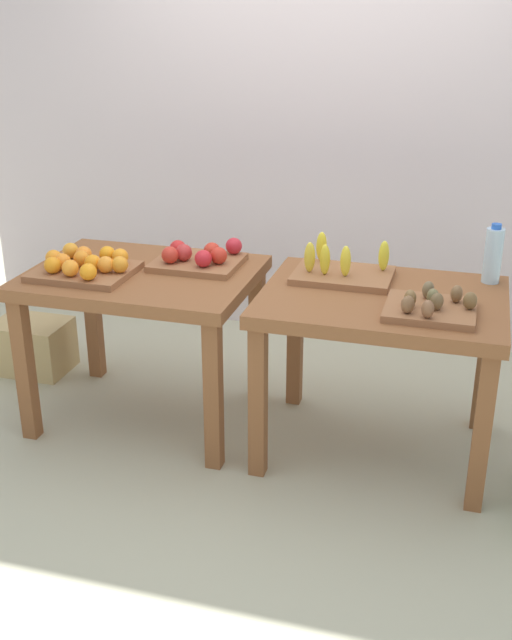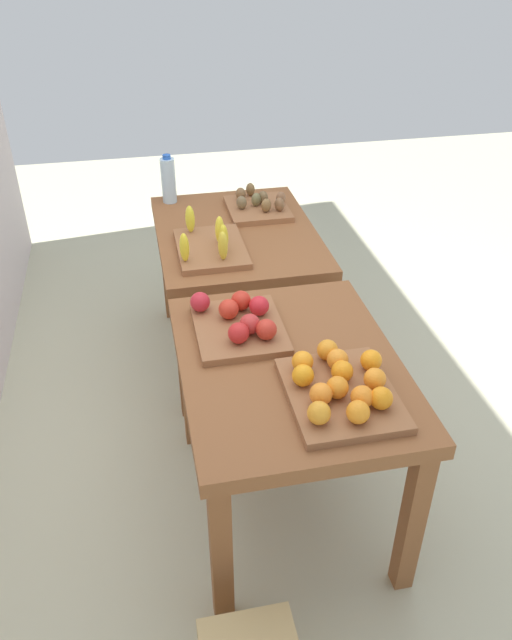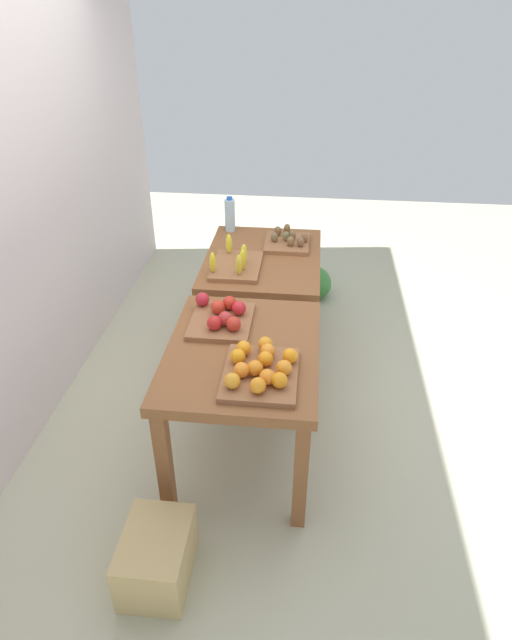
{
  "view_description": "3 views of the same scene",
  "coord_description": "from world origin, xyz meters",
  "px_view_note": "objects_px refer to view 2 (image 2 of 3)",
  "views": [
    {
      "loc": [
        0.9,
        -3.14,
        1.94
      ],
      "look_at": [
        -0.01,
        0.02,
        0.57
      ],
      "focal_mm": 43.71,
      "sensor_mm": 36.0,
      "label": 1
    },
    {
      "loc": [
        -2.33,
        0.49,
        2.16
      ],
      "look_at": [
        0.03,
        0.0,
        0.56
      ],
      "focal_mm": 35.36,
      "sensor_mm": 36.0,
      "label": 2
    },
    {
      "loc": [
        -2.83,
        -0.32,
        2.38
      ],
      "look_at": [
        0.02,
        -0.01,
        0.57
      ],
      "focal_mm": 29.97,
      "sensor_mm": 36.0,
      "label": 3
    }
  ],
  "objects_px": {
    "apple_bin": "(240,322)",
    "water_bottle": "(168,180)",
    "banana_crate": "(210,245)",
    "kiwi_bin": "(258,206)",
    "display_table_left": "(289,385)",
    "display_table_right": "(237,250)",
    "orange_bin": "(341,387)",
    "watermelon_pile": "(249,244)"
  },
  "relations": [
    {
      "from": "banana_crate",
      "to": "water_bottle",
      "type": "bearing_deg",
      "value": 11.73
    },
    {
      "from": "watermelon_pile",
      "to": "orange_bin",
      "type": "bearing_deg",
      "value": 176.71
    },
    {
      "from": "display_table_right",
      "to": "kiwi_bin",
      "type": "bearing_deg",
      "value": -36.91
    },
    {
      "from": "banana_crate",
      "to": "kiwi_bin",
      "type": "height_order",
      "value": "banana_crate"
    },
    {
      "from": "apple_bin",
      "to": "watermelon_pile",
      "type": "xyz_separation_m",
      "value": [
        1.83,
        -0.39,
        -0.61
      ]
    },
    {
      "from": "water_bottle",
      "to": "watermelon_pile",
      "type": "distance_m",
      "value": 1.02
    },
    {
      "from": "display_table_left",
      "to": "water_bottle",
      "type": "xyz_separation_m",
      "value": [
        1.56,
        0.3,
        0.24
      ]
    },
    {
      "from": "orange_bin",
      "to": "apple_bin",
      "type": "height_order",
      "value": "apple_bin"
    },
    {
      "from": "watermelon_pile",
      "to": "banana_crate",
      "type": "bearing_deg",
      "value": 160.34
    },
    {
      "from": "banana_crate",
      "to": "kiwi_bin",
      "type": "distance_m",
      "value": 0.53
    },
    {
      "from": "banana_crate",
      "to": "display_table_left",
      "type": "bearing_deg",
      "value": -169.88
    },
    {
      "from": "orange_bin",
      "to": "water_bottle",
      "type": "height_order",
      "value": "water_bottle"
    },
    {
      "from": "orange_bin",
      "to": "watermelon_pile",
      "type": "height_order",
      "value": "orange_bin"
    },
    {
      "from": "display_table_left",
      "to": "orange_bin",
      "type": "relative_size",
      "value": 2.3
    },
    {
      "from": "orange_bin",
      "to": "water_bottle",
      "type": "xyz_separation_m",
      "value": [
        1.79,
        0.41,
        0.08
      ]
    },
    {
      "from": "banana_crate",
      "to": "water_bottle",
      "type": "height_order",
      "value": "water_bottle"
    },
    {
      "from": "display_table_right",
      "to": "water_bottle",
      "type": "relative_size",
      "value": 3.88
    },
    {
      "from": "display_table_left",
      "to": "display_table_right",
      "type": "xyz_separation_m",
      "value": [
        1.12,
        0.0,
        0.0
      ]
    },
    {
      "from": "display_table_right",
      "to": "banana_crate",
      "type": "bearing_deg",
      "value": 142.55
    },
    {
      "from": "water_bottle",
      "to": "watermelon_pile",
      "type": "relative_size",
      "value": 0.45
    },
    {
      "from": "display_table_left",
      "to": "water_bottle",
      "type": "bearing_deg",
      "value": 10.79
    },
    {
      "from": "display_table_left",
      "to": "apple_bin",
      "type": "xyz_separation_m",
      "value": [
        0.23,
        0.14,
        0.15
      ]
    },
    {
      "from": "display_table_left",
      "to": "orange_bin",
      "type": "distance_m",
      "value": 0.3
    },
    {
      "from": "display_table_left",
      "to": "kiwi_bin",
      "type": "relative_size",
      "value": 2.87
    },
    {
      "from": "apple_bin",
      "to": "watermelon_pile",
      "type": "bearing_deg",
      "value": -12.13
    },
    {
      "from": "display_table_left",
      "to": "banana_crate",
      "type": "relative_size",
      "value": 2.36
    },
    {
      "from": "display_table_left",
      "to": "display_table_right",
      "type": "height_order",
      "value": "same"
    },
    {
      "from": "apple_bin",
      "to": "display_table_left",
      "type": "bearing_deg",
      "value": -147.88
    },
    {
      "from": "banana_crate",
      "to": "kiwi_bin",
      "type": "xyz_separation_m",
      "value": [
        0.42,
        -0.32,
        -0.01
      ]
    },
    {
      "from": "display_table_right",
      "to": "orange_bin",
      "type": "relative_size",
      "value": 2.3
    },
    {
      "from": "banana_crate",
      "to": "apple_bin",
      "type": "bearing_deg",
      "value": -178.49
    },
    {
      "from": "water_bottle",
      "to": "display_table_right",
      "type": "bearing_deg",
      "value": -145.84
    },
    {
      "from": "orange_bin",
      "to": "banana_crate",
      "type": "xyz_separation_m",
      "value": [
        1.14,
        0.28,
        -0.01
      ]
    },
    {
      "from": "display_table_right",
      "to": "watermelon_pile",
      "type": "bearing_deg",
      "value": -14.85
    },
    {
      "from": "orange_bin",
      "to": "kiwi_bin",
      "type": "distance_m",
      "value": 1.56
    },
    {
      "from": "water_bottle",
      "to": "kiwi_bin",
      "type": "bearing_deg",
      "value": -116.22
    },
    {
      "from": "orange_bin",
      "to": "kiwi_bin",
      "type": "xyz_separation_m",
      "value": [
        1.56,
        -0.04,
        -0.01
      ]
    },
    {
      "from": "banana_crate",
      "to": "kiwi_bin",
      "type": "relative_size",
      "value": 1.21
    },
    {
      "from": "orange_bin",
      "to": "banana_crate",
      "type": "bearing_deg",
      "value": 13.84
    },
    {
      "from": "orange_bin",
      "to": "water_bottle",
      "type": "bearing_deg",
      "value": 13.07
    },
    {
      "from": "apple_bin",
      "to": "water_bottle",
      "type": "bearing_deg",
      "value": 6.56
    },
    {
      "from": "apple_bin",
      "to": "watermelon_pile",
      "type": "relative_size",
      "value": 0.67
    }
  ]
}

